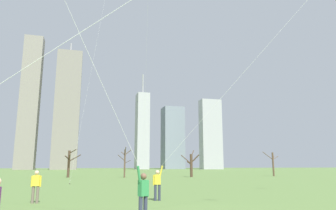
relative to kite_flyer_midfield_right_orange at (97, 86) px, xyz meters
name	(u,v)px	position (x,y,z in m)	size (l,w,h in m)	color
kite_flyer_midfield_right_orange	(97,86)	(0.00, 0.00, 0.00)	(8.76, 2.06, 17.98)	#33384C
kite_flyer_far_back_teal	(195,139)	(5.61, 5.76, -1.23)	(12.48, 5.19, 16.22)	#33384C
bystander_strolling_midfield	(36,185)	(-2.55, 6.95, -3.65)	(0.51, 0.23, 1.62)	#726656
distant_kite_high_overhead_blue	(147,22)	(5.03, 16.84, 10.80)	(1.41, 7.96, 18.37)	blue
bare_tree_right_of_center	(69,162)	(-2.28, 41.44, -2.24)	(2.45, 1.92, 4.32)	#4C3828
bare_tree_leftmost	(125,161)	(6.09, 39.01, -2.04)	(2.24, 3.28, 4.68)	brown
bare_tree_rightmost	(191,164)	(16.86, 38.38, -2.50)	(2.89, 1.86, 4.34)	#4C3828
bare_tree_center	(273,163)	(31.89, 38.22, -2.33)	(3.40, 1.36, 4.26)	brown
skyline_wide_slab	(211,134)	(57.93, 127.11, 11.82)	(9.81, 5.46, 32.77)	#B2B2B7
skyline_mid_tower_left	(142,131)	(26.50, 135.36, 13.37)	(5.71, 8.19, 45.57)	#B2B2B7
skyline_slender_spire	(67,109)	(-7.76, 131.60, 21.49)	(10.64, 8.34, 56.62)	gray
skyline_mid_tower_right	(173,138)	(42.90, 140.01, 10.73)	(10.15, 9.36, 30.59)	gray
skyline_tall_tower	(30,101)	(-23.53, 133.34, 24.59)	(7.81, 6.54, 58.29)	gray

